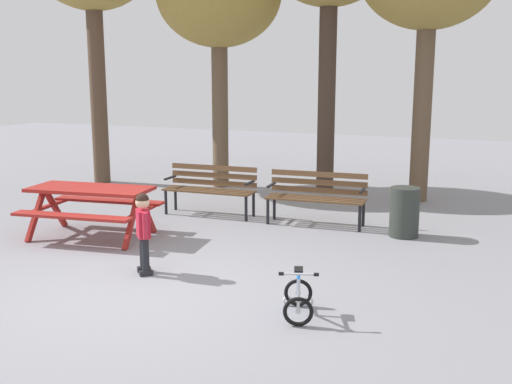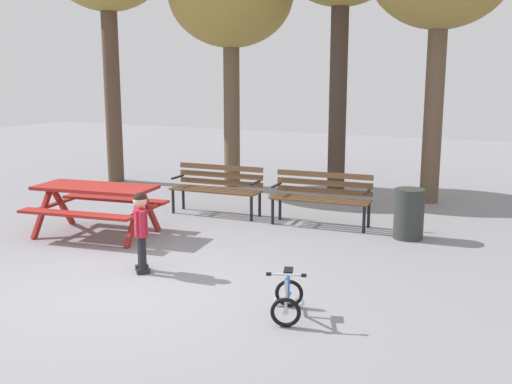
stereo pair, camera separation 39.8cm
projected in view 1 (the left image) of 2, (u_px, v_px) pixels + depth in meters
The scene contains 7 objects.
ground at pixel (139, 288), 6.95m from camera, with size 36.00×36.00×0.00m, color gray.
picnic_table at pixel (91, 199), 9.01m from camera, with size 1.97×1.58×0.79m.
park_bench_far_left at pixel (211, 186), 10.49m from camera, with size 1.62×0.54×0.85m.
park_bench_left at pixel (317, 194), 9.81m from camera, with size 1.63×0.57×0.85m.
child_standing at pixel (143, 227), 7.36m from camera, with size 0.29×0.30×1.01m.
kids_bicycle at pixel (298, 297), 6.14m from camera, with size 0.51×0.63×0.54m.
trash_bin at pixel (404, 212), 9.10m from camera, with size 0.44×0.44×0.75m, color #2D332D.
Camera 1 is at (3.81, -5.56, 2.44)m, focal length 42.48 mm.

